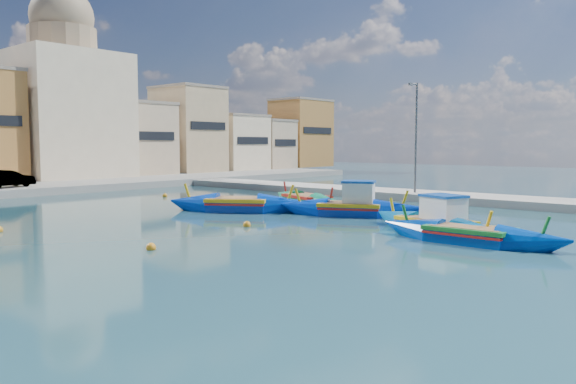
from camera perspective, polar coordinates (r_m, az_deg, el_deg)
ground at (r=22.02m, az=5.05°, el=-5.18°), size 160.00×160.00×0.00m
east_quay at (r=37.96m, az=21.13°, el=-0.87°), size 4.00×70.00×0.50m
north_townhouses at (r=57.41m, az=-24.31°, el=5.62°), size 83.20×7.87×10.19m
church_block at (r=59.62m, az=-21.76°, el=8.94°), size 10.00×10.00×19.10m
quay_street_lamp at (r=39.71m, az=12.83°, el=5.48°), size 1.18×0.16×8.00m
luzzu_turquoise_cabin at (r=25.15m, az=14.79°, el=-3.33°), size 4.54×8.28×2.63m
luzzu_blue_cabin at (r=30.42m, az=6.40°, el=-1.73°), size 5.39×8.16×2.88m
luzzu_cyan_mid at (r=35.43m, az=1.90°, el=-0.94°), size 4.34×7.95×2.30m
luzzu_green at (r=32.32m, az=-5.06°, el=-1.44°), size 6.38×8.39×2.69m
luzzu_blue_south at (r=23.09m, az=17.92°, el=-4.33°), size 1.90×7.89×2.27m
mooring_buoys at (r=28.21m, az=-4.65°, el=-2.79°), size 20.79×22.46×0.36m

